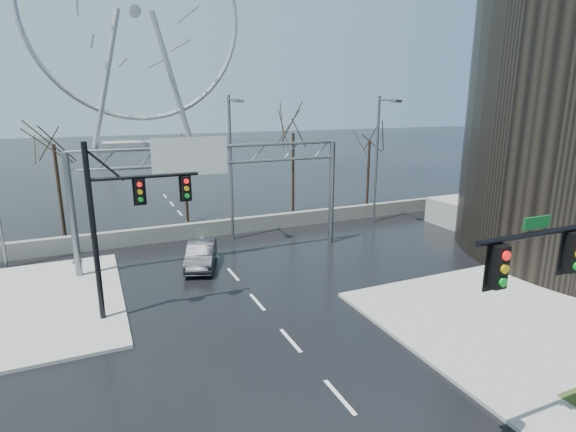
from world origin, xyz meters
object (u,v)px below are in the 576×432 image
car (201,254)px  signal_mast_far (120,214)px  sign_gantry (210,177)px  ferris_wheel (136,21)px

car → signal_mast_far: bearing=-112.8°
sign_gantry → ferris_wheel: 82.91m
signal_mast_far → ferris_wheel: size_ratio=0.16×
signal_mast_far → ferris_wheel: 89.30m
ferris_wheel → car: size_ratio=11.30×
sign_gantry → signal_mast_far: bearing=-132.5°
signal_mast_far → sign_gantry: (5.49, 6.00, 0.35)m
sign_gantry → ferris_wheel: bearing=86.2°
sign_gantry → car: sign_gantry is taller
ferris_wheel → car: ferris_wheel is taller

